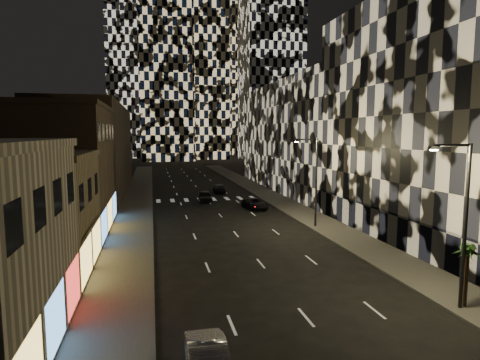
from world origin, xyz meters
name	(u,v)px	position (x,y,z in m)	size (l,w,h in m)	color
sidewalk_left	(137,201)	(-10.00, 50.00, 0.07)	(4.00, 120.00, 0.15)	#47443F
sidewalk_right	(272,196)	(10.00, 50.00, 0.07)	(4.00, 120.00, 0.15)	#47443F
curb_left	(152,201)	(-7.90, 50.00, 0.07)	(0.20, 120.00, 0.15)	#4C4C47
curb_right	(259,197)	(7.90, 50.00, 0.07)	(0.20, 120.00, 0.15)	#4C4C47
retail_tan	(12,219)	(-17.00, 21.00, 4.00)	(10.00, 10.00, 8.00)	olive
retail_brown	(54,171)	(-17.00, 33.50, 6.00)	(10.00, 15.00, 12.00)	#4C3B2B
retail_filler_left	(93,150)	(-17.00, 60.00, 7.00)	(10.00, 40.00, 14.00)	#4C3B2B
midrise_right	(456,119)	(20.00, 24.50, 11.00)	(16.00, 25.00, 22.00)	#232326
midrise_base	(377,223)	(12.30, 24.50, 1.50)	(0.60, 25.00, 3.00)	#383838
midrise_filler_right	(316,137)	(20.00, 57.00, 9.00)	(16.00, 40.00, 18.00)	#232326
tower_right_mid	(271,20)	(35.00, 135.00, 50.00)	(20.00, 20.00, 100.00)	black
tower_left_back	(137,7)	(-12.00, 165.00, 60.00)	(24.00, 24.00, 120.00)	black
tower_center_low	(165,25)	(-2.00, 140.00, 47.50)	(18.00, 18.00, 95.00)	black
streetlight_near	(462,215)	(8.35, 10.00, 5.35)	(2.55, 0.25, 9.00)	black
streetlight_far	(314,176)	(8.35, 30.00, 5.35)	(2.55, 0.25, 9.00)	black
car_dark_midlane	(205,196)	(-0.50, 47.89, 0.77)	(1.82, 4.53, 1.54)	black
car_dark_oncoming	(219,188)	(2.95, 56.24, 0.68)	(1.90, 4.67, 1.35)	black
car_dark_rightlane	(255,204)	(5.04, 41.17, 0.67)	(2.24, 4.86, 1.35)	black
palm_tree	(468,255)	(9.00, 10.14, 3.05)	(1.80, 1.75, 3.52)	#47331E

